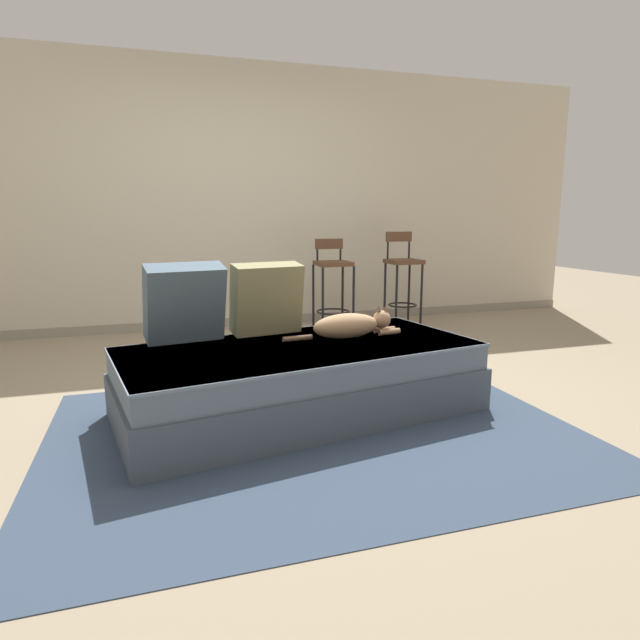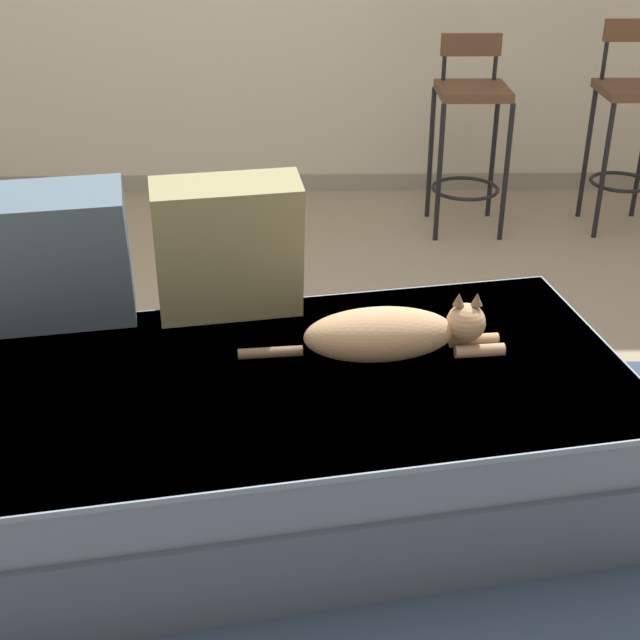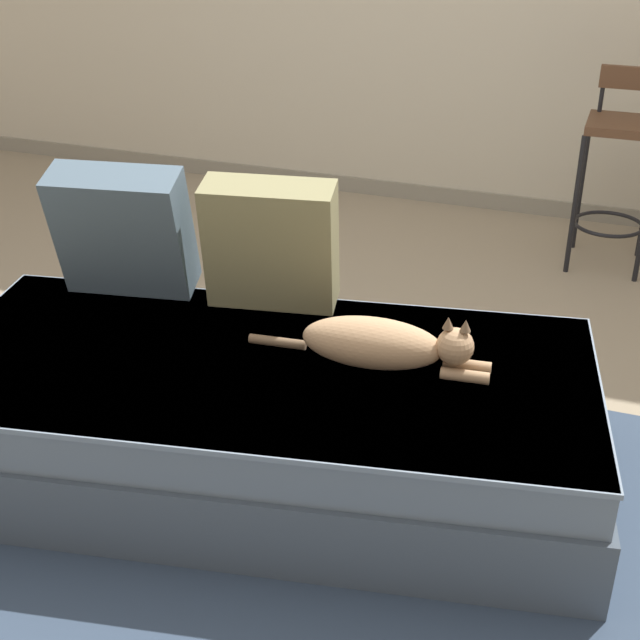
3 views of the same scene
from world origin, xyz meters
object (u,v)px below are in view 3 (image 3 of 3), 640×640
Objects in this scene: cat at (382,344)px; bar_stool_near_window at (619,157)px; couch at (264,417)px; throw_pillow_middle at (271,245)px; throw_pillow_corner at (123,231)px.

bar_stool_near_window is at bearing 74.28° from cat.
couch is 2.37× the size of bar_stool_near_window.
bar_stool_near_window is (1.01, 1.70, -0.10)m from throw_pillow_middle.
cat is (0.95, -0.17, -0.16)m from throw_pillow_corner.
throw_pillow_corner is at bearing -130.17° from bar_stool_near_window.
throw_pillow_corner is 1.05× the size of throw_pillow_middle.
throw_pillow_middle reaches higher than cat.
throw_pillow_middle is at bearing 150.50° from cat.
couch is 0.45m from cat.
throw_pillow_middle is at bearing -120.73° from bar_stool_near_window.
cat is (0.46, -0.26, -0.15)m from throw_pillow_middle.
throw_pillow_corner is 0.50m from throw_pillow_middle.
couch is at bearing -72.49° from throw_pillow_middle.
bar_stool_near_window is (1.50, 1.78, -0.11)m from throw_pillow_corner.
couch is at bearing -163.81° from cat.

